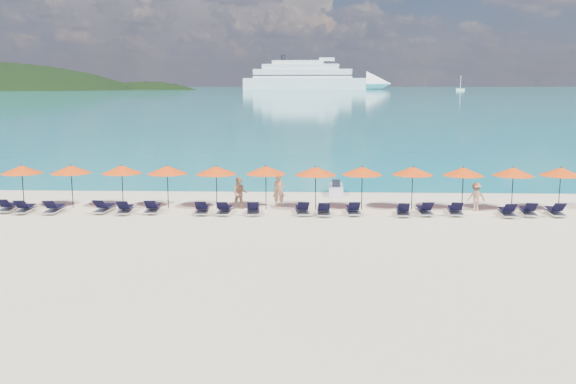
{
  "coord_description": "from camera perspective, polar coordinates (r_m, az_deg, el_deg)",
  "views": [
    {
      "loc": [
        1.12,
        -27.57,
        6.43
      ],
      "look_at": [
        0.0,
        3.0,
        1.2
      ],
      "focal_mm": 40.0,
      "sensor_mm": 36.0,
      "label": 1
    }
  ],
  "objects": [
    {
      "name": "sea",
      "position": [
        687.6,
        2.04,
        9.15
      ],
      "size": [
        1600.0,
        1300.0,
        0.01
      ],
      "primitive_type": "cube",
      "color": "#1FA9B2",
      "rests_on": "ground"
    },
    {
      "name": "lounger_4",
      "position": [
        32.88,
        -14.27,
        -1.46
      ],
      "size": [
        0.76,
        1.75,
        0.66
      ],
      "rotation": [
        0.0,
        0.0,
        0.08
      ],
      "color": "silver",
      "rests_on": "ground"
    },
    {
      "name": "beachgoer_a",
      "position": [
        33.48,
        -0.81,
        0.11
      ],
      "size": [
        0.64,
        0.43,
        1.71
      ],
      "primitive_type": "imported",
      "rotation": [
        0.0,
        0.0,
        0.03
      ],
      "color": "tan",
      "rests_on": "ground"
    },
    {
      "name": "beachgoer_c",
      "position": [
        33.87,
        16.37,
        -0.4
      ],
      "size": [
        0.96,
        0.5,
        1.44
      ],
      "primitive_type": "imported",
      "rotation": [
        0.0,
        0.0,
        3.22
      ],
      "color": "tan",
      "rests_on": "ground"
    },
    {
      "name": "umbrella_6",
      "position": [
        32.46,
        2.47,
        1.88
      ],
      "size": [
        2.1,
        2.1,
        2.28
      ],
      "color": "black",
      "rests_on": "ground"
    },
    {
      "name": "umbrella_10",
      "position": [
        34.15,
        19.4,
        1.72
      ],
      "size": [
        2.1,
        2.1,
        2.28
      ],
      "color": "black",
      "rests_on": "ground"
    },
    {
      "name": "lounger_11",
      "position": [
        31.82,
        5.8,
        -1.57
      ],
      "size": [
        0.7,
        1.73,
        0.66
      ],
      "rotation": [
        0.0,
        0.0,
        0.05
      ],
      "color": "silver",
      "rests_on": "ground"
    },
    {
      "name": "umbrella_7",
      "position": [
        32.75,
        6.62,
        1.89
      ],
      "size": [
        2.1,
        2.1,
        2.28
      ],
      "color": "black",
      "rests_on": "ground"
    },
    {
      "name": "lounger_8",
      "position": [
        31.73,
        -3.11,
        -1.57
      ],
      "size": [
        0.77,
        1.75,
        0.66
      ],
      "rotation": [
        0.0,
        0.0,
        0.09
      ],
      "color": "silver",
      "rests_on": "ground"
    },
    {
      "name": "lounger_17",
      "position": [
        34.0,
        22.66,
        -1.55
      ],
      "size": [
        0.71,
        1.73,
        0.66
      ],
      "rotation": [
        0.0,
        0.0,
        -0.06
      ],
      "color": "silver",
      "rests_on": "ground"
    },
    {
      "name": "umbrella_3",
      "position": [
        33.46,
        -10.69,
        1.95
      ],
      "size": [
        2.1,
        2.1,
        2.28
      ],
      "color": "black",
      "rests_on": "ground"
    },
    {
      "name": "lounger_0",
      "position": [
        35.33,
        -23.61,
        -1.22
      ],
      "size": [
        0.75,
        1.74,
        0.66
      ],
      "rotation": [
        0.0,
        0.0,
        0.08
      ],
      "color": "silver",
      "rests_on": "ground"
    },
    {
      "name": "umbrella_9",
      "position": [
        33.47,
        15.33,
        1.78
      ],
      "size": [
        2.1,
        2.1,
        2.28
      ],
      "color": "black",
      "rests_on": "ground"
    },
    {
      "name": "cruise_ship",
      "position": [
        625.36,
        2.68,
        10.03
      ],
      "size": [
        142.93,
        38.34,
        39.34
      ],
      "rotation": [
        0.0,
        0.0,
        -0.11
      ],
      "color": "white",
      "rests_on": "ground"
    },
    {
      "name": "lounger_15",
      "position": [
        32.97,
        18.91,
        -1.66
      ],
      "size": [
        0.74,
        1.74,
        0.66
      ],
      "rotation": [
        0.0,
        0.0,
        -0.07
      ],
      "color": "silver",
      "rests_on": "ground"
    },
    {
      "name": "headland_small",
      "position": [
        608.11,
        -12.35,
        5.56
      ],
      "size": [
        162.0,
        126.0,
        85.5
      ],
      "color": "black",
      "rests_on": "ground"
    },
    {
      "name": "lounger_1",
      "position": [
        34.67,
        -22.33,
        -1.33
      ],
      "size": [
        0.73,
        1.74,
        0.66
      ],
      "rotation": [
        0.0,
        0.0,
        0.07
      ],
      "color": "silver",
      "rests_on": "ground"
    },
    {
      "name": "beachgoer_b",
      "position": [
        32.95,
        -4.31,
        -0.1
      ],
      "size": [
        0.85,
        0.53,
        1.68
      ],
      "primitive_type": "imported",
      "rotation": [
        0.0,
        0.0,
        0.08
      ],
      "color": "tan",
      "rests_on": "ground"
    },
    {
      "name": "umbrella_5",
      "position": [
        32.81,
        -1.98,
        1.97
      ],
      "size": [
        2.1,
        2.1,
        2.28
      ],
      "color": "black",
      "rests_on": "ground"
    },
    {
      "name": "umbrella_4",
      "position": [
        32.9,
        -6.4,
        1.93
      ],
      "size": [
        2.1,
        2.1,
        2.28
      ],
      "color": "black",
      "rests_on": "ground"
    },
    {
      "name": "umbrella_8",
      "position": [
        33.11,
        11.03,
        1.86
      ],
      "size": [
        2.1,
        2.1,
        2.28
      ],
      "color": "black",
      "rests_on": "ground"
    },
    {
      "name": "umbrella_11",
      "position": [
        35.03,
        23.1,
        1.68
      ],
      "size": [
        2.1,
        2.1,
        2.28
      ],
      "color": "black",
      "rests_on": "ground"
    },
    {
      "name": "sailboat_near",
      "position": [
        542.89,
        15.07,
        8.82
      ],
      "size": [
        6.59,
        2.2,
        12.08
      ],
      "color": "white",
      "rests_on": "ground"
    },
    {
      "name": "lounger_16",
      "position": [
        33.54,
        20.55,
        -1.57
      ],
      "size": [
        0.78,
        1.75,
        0.66
      ],
      "rotation": [
        0.0,
        0.0,
        -0.1
      ],
      "color": "silver",
      "rests_on": "ground"
    },
    {
      "name": "ground",
      "position": [
        28.33,
        -0.22,
        -3.41
      ],
      "size": [
        1400.0,
        1400.0,
        0.0
      ],
      "primitive_type": "plane",
      "color": "beige"
    },
    {
      "name": "lounger_5",
      "position": [
        32.74,
        -11.94,
        -1.42
      ],
      "size": [
        0.73,
        1.74,
        0.66
      ],
      "rotation": [
        0.0,
        0.0,
        0.06
      ],
      "color": "silver",
      "rests_on": "ground"
    },
    {
      "name": "lounger_10",
      "position": [
        31.51,
        3.19,
        -1.65
      ],
      "size": [
        0.64,
        1.71,
        0.66
      ],
      "rotation": [
        0.0,
        0.0,
        0.01
      ],
      "color": "silver",
      "rests_on": "ground"
    },
    {
      "name": "lounger_6",
      "position": [
        32.08,
        -7.65,
        -1.52
      ],
      "size": [
        0.74,
        1.74,
        0.66
      ],
      "rotation": [
        0.0,
        0.0,
        0.07
      ],
      "color": "silver",
      "rests_on": "ground"
    },
    {
      "name": "lounger_14",
      "position": [
        32.63,
        14.64,
        -1.56
      ],
      "size": [
        0.78,
        1.75,
        0.66
      ],
      "rotation": [
        0.0,
        0.0,
        -0.09
      ],
      "color": "silver",
      "rests_on": "ground"
    },
    {
      "name": "lounger_7",
      "position": [
        31.84,
        -5.67,
        -1.57
      ],
      "size": [
        0.67,
        1.72,
        0.66
      ],
      "rotation": [
        0.0,
        0.0,
        -0.03
      ],
      "color": "silver",
      "rests_on": "ground"
    },
    {
      "name": "umbrella_0",
      "position": [
        35.74,
        -22.6,
        1.86
      ],
      "size": [
        2.1,
        2.1,
        2.28
      ],
      "color": "black",
      "rests_on": "ground"
    },
    {
      "name": "lounger_2",
      "position": [
        34.07,
        -20.08,
        -1.37
      ],
      "size": [
        0.65,
        1.71,
        0.66
      ],
      "rotation": [
        0.0,
        0.0,
        0.02
      ],
      "color": "silver",
      "rests_on": "ground"
    },
    {
      "name": "umbrella_2",
      "position": [
        34.13,
        -14.57,
        1.96
      ],
      "size": [
        2.1,
        2.1,
        2.28
      ],
      "color": "black",
      "rests_on": "ground"
    },
    {
      "name": "jetski",
      "position": [
        37.45,
        4.29,
        0.28
      ],
      "size": [
        0.87,
        2.18,
        0.77
      ],
      "rotation": [
        0.0,
        0.0,
        -0.03
      ],
      "color": "silver",
      "rests_on": "ground"
    },
    {
      "name": "umbrella_1",
      "position": [
        34.91,
        -18.73,
        1.92
      ],
      "size": [
        2.1,
        2.1,
        2.28
      ],
      "color": "black",
      "rests_on": "ground"
    },
    {
      "name": "lounger_13",
      "position": [
        32.29,
        12.06,
        -1.57
      ],
      "size": [
        0.69,
        1.72,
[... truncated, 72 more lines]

